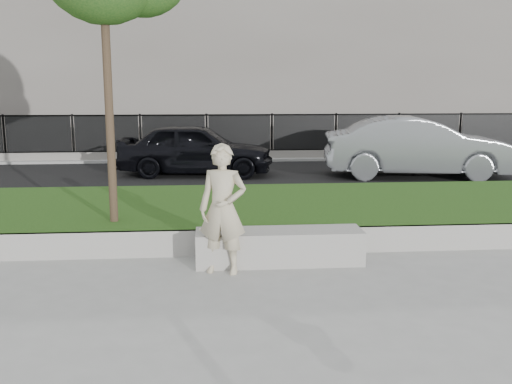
{
  "coord_description": "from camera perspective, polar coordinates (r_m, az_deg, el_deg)",
  "views": [
    {
      "loc": [
        -0.53,
        -7.24,
        2.5
      ],
      "look_at": [
        0.17,
        1.2,
        0.93
      ],
      "focal_mm": 40.0,
      "sensor_mm": 36.0,
      "label": 1
    }
  ],
  "objects": [
    {
      "name": "ground",
      "position": [
        7.68,
        -0.5,
        -8.53
      ],
      "size": [
        90.0,
        90.0,
        0.0
      ],
      "primitive_type": "plane",
      "color": "gray",
      "rests_on": "ground"
    },
    {
      "name": "grass_bank",
      "position": [
        10.51,
        -1.71,
        -2.17
      ],
      "size": [
        34.0,
        4.0,
        0.4
      ],
      "primitive_type": "cube",
      "color": "#14340D",
      "rests_on": "ground"
    },
    {
      "name": "grass_kerb",
      "position": [
        8.61,
        -1.01,
        -5.02
      ],
      "size": [
        34.0,
        0.08,
        0.4
      ],
      "primitive_type": "cube",
      "color": "gray",
      "rests_on": "ground"
    },
    {
      "name": "street",
      "position": [
        15.95,
        -2.76,
        1.53
      ],
      "size": [
        34.0,
        7.0,
        0.04
      ],
      "primitive_type": "cube",
      "color": "black",
      "rests_on": "ground"
    },
    {
      "name": "far_pavement",
      "position": [
        20.4,
        -3.21,
        3.6
      ],
      "size": [
        34.0,
        3.0,
        0.12
      ],
      "primitive_type": "cube",
      "color": "gray",
      "rests_on": "ground"
    },
    {
      "name": "iron_fence",
      "position": [
        19.35,
        -3.14,
        4.67
      ],
      "size": [
        32.0,
        0.3,
        1.5
      ],
      "color": "slate",
      "rests_on": "far_pavement"
    },
    {
      "name": "building_facade",
      "position": [
        27.36,
        -3.74,
        15.71
      ],
      "size": [
        34.0,
        10.0,
        10.0
      ],
      "primitive_type": "cube",
      "color": "#6A635D",
      "rests_on": "ground"
    },
    {
      "name": "stone_bench",
      "position": [
        8.22,
        2.34,
        -5.48
      ],
      "size": [
        2.38,
        0.6,
        0.49
      ],
      "primitive_type": "cube",
      "color": "gray",
      "rests_on": "ground"
    },
    {
      "name": "man",
      "position": [
        7.67,
        -3.34,
        -1.73
      ],
      "size": [
        0.73,
        0.57,
        1.76
      ],
      "primitive_type": "imported",
      "rotation": [
        0.0,
        0.0,
        -0.26
      ],
      "color": "#C4B896",
      "rests_on": "ground"
    },
    {
      "name": "book",
      "position": [
        8.16,
        -4.7,
        -3.74
      ],
      "size": [
        0.29,
        0.27,
        0.03
      ],
      "primitive_type": "cube",
      "rotation": [
        0.0,
        0.0,
        0.52
      ],
      "color": "white",
      "rests_on": "stone_bench"
    },
    {
      "name": "car_dark",
      "position": [
        16.13,
        -6.06,
        4.29
      ],
      "size": [
        4.49,
        2.24,
        1.47
      ],
      "primitive_type": "imported",
      "rotation": [
        0.0,
        0.0,
        1.45
      ],
      "color": "black",
      "rests_on": "street"
    },
    {
      "name": "car_silver",
      "position": [
        16.29,
        15.83,
        4.34
      ],
      "size": [
        5.23,
        2.48,
        1.66
      ],
      "primitive_type": "imported",
      "rotation": [
        0.0,
        0.0,
        1.42
      ],
      "color": "gray",
      "rests_on": "street"
    }
  ]
}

